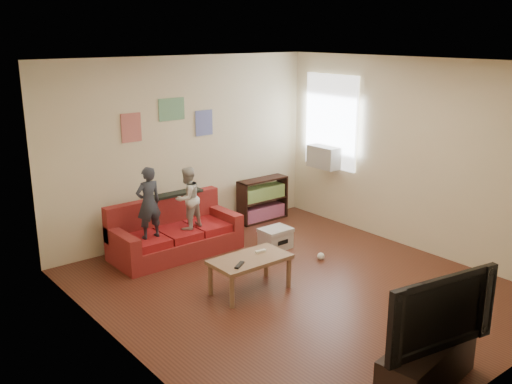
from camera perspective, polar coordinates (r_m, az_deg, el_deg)
room_shell at (r=6.61m, az=4.35°, el=1.04°), size 4.52×5.02×2.72m
sofa at (r=8.13m, az=-8.22°, el=-4.26°), size 1.79×0.82×0.79m
child_a at (r=7.60m, az=-10.69°, el=-1.07°), size 0.35×0.23×0.97m
child_b at (r=7.90m, az=-6.85°, el=-0.62°), size 0.49×0.43×0.87m
coffee_table at (r=6.85m, az=-0.59°, el=-7.05°), size 0.96×0.53×0.43m
remote at (r=6.59m, az=-1.67°, el=-7.31°), size 0.20×0.15×0.02m
game_controller at (r=6.97m, az=0.45°, el=-5.95°), size 0.14×0.05×0.03m
bookshelf at (r=9.41m, az=0.66°, el=-0.97°), size 0.89×0.27×0.71m
window at (r=9.23m, az=7.51°, el=7.00°), size 0.04×1.08×1.48m
ac_unit at (r=9.25m, az=6.87°, el=3.51°), size 0.28×0.55×0.35m
artwork_left at (r=8.07m, az=-12.37°, el=6.30°), size 0.30×0.01×0.40m
artwork_center at (r=8.34m, az=-8.44°, el=8.19°), size 0.42×0.01×0.32m
artwork_right at (r=8.67m, az=-5.22°, el=6.90°), size 0.30×0.01×0.38m
file_box at (r=8.24m, az=1.97°, el=-4.63°), size 0.44×0.33×0.30m
tv_stand at (r=5.41m, az=16.74°, el=-16.28°), size 1.19×0.54×0.43m
television at (r=5.14m, az=17.23°, el=-11.04°), size 1.18×0.35×0.67m
tissue at (r=7.93m, az=6.50°, el=-6.39°), size 0.12×0.12×0.10m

